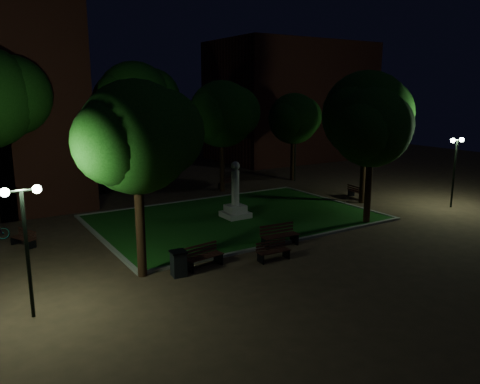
% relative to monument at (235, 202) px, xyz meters
% --- Properties ---
extents(ground, '(80.00, 80.00, 0.00)m').
position_rel_monument_xyz_m(ground, '(0.00, -2.00, -0.96)').
color(ground, '#433021').
extents(lawn, '(15.00, 10.00, 0.08)m').
position_rel_monument_xyz_m(lawn, '(0.00, 0.00, -0.92)').
color(lawn, '#154C12').
rests_on(lawn, ground).
extents(lawn_kerb, '(15.40, 10.40, 0.12)m').
position_rel_monument_xyz_m(lawn_kerb, '(0.00, 0.00, -0.90)').
color(lawn_kerb, slate).
rests_on(lawn_kerb, ground).
extents(monument, '(1.40, 1.40, 3.20)m').
position_rel_monument_xyz_m(monument, '(0.00, 0.00, 0.00)').
color(monument, '#A69F96').
rests_on(monument, lawn).
extents(building_far, '(16.00, 10.00, 12.00)m').
position_rel_monument_xyz_m(building_far, '(18.00, 18.00, 5.04)').
color(building_far, '#57251B').
rests_on(building_far, ground).
extents(tree_west, '(5.20, 4.24, 7.55)m').
position_rel_monument_xyz_m(tree_west, '(-7.41, -5.25, 4.47)').
color(tree_west, black).
rests_on(tree_west, ground).
extents(tree_north_wl, '(6.05, 4.94, 9.02)m').
position_rel_monument_xyz_m(tree_north_wl, '(-2.46, 8.52, 5.59)').
color(tree_north_wl, black).
rests_on(tree_north_wl, ground).
extents(tree_north_er, '(5.73, 4.67, 7.85)m').
position_rel_monument_xyz_m(tree_north_er, '(3.19, 6.78, 4.55)').
color(tree_north_er, black).
rests_on(tree_north_er, ground).
extents(tree_ne, '(4.93, 4.03, 6.96)m').
position_rel_monument_xyz_m(tree_ne, '(10.21, 7.56, 3.98)').
color(tree_ne, black).
rests_on(tree_ne, ground).
extents(tree_east, '(6.76, 5.52, 8.37)m').
position_rel_monument_xyz_m(tree_east, '(9.06, -1.11, 4.65)').
color(tree_east, black).
rests_on(tree_east, ground).
extents(tree_se, '(5.13, 4.19, 7.30)m').
position_rel_monument_xyz_m(tree_se, '(5.68, -4.64, 4.24)').
color(tree_se, black).
rests_on(tree_se, ground).
extents(tree_far_north, '(5.24, 4.28, 7.60)m').
position_rel_monument_xyz_m(tree_far_north, '(-2.50, 11.81, 4.50)').
color(tree_far_north, black).
rests_on(tree_far_north, ground).
extents(lamppost_sw, '(1.18, 0.28, 4.28)m').
position_rel_monument_xyz_m(lamppost_sw, '(-11.70, -6.62, 2.05)').
color(lamppost_sw, black).
rests_on(lamppost_sw, ground).
extents(lamppost_se, '(1.18, 0.28, 4.33)m').
position_rel_monument_xyz_m(lamppost_se, '(12.75, -4.94, 2.08)').
color(lamppost_se, black).
rests_on(lamppost_se, ground).
extents(lamppost_nw, '(1.18, 0.28, 4.42)m').
position_rel_monument_xyz_m(lamppost_nw, '(-10.40, 9.13, 2.14)').
color(lamppost_nw, black).
rests_on(lamppost_nw, ground).
extents(lamppost_ne, '(1.18, 0.28, 4.15)m').
position_rel_monument_xyz_m(lamppost_ne, '(9.99, 7.12, 1.98)').
color(lamppost_ne, black).
rests_on(lamppost_ne, ground).
extents(bench_near_left, '(1.50, 0.62, 0.81)m').
position_rel_monument_xyz_m(bench_near_left, '(-2.14, -6.54, -0.58)').
color(bench_near_left, black).
rests_on(bench_near_left, ground).
extents(bench_near_right, '(1.88, 0.78, 1.01)m').
position_rel_monument_xyz_m(bench_near_right, '(-0.78, -5.17, -0.48)').
color(bench_near_right, black).
rests_on(bench_near_right, ground).
extents(bench_west_near, '(1.74, 0.81, 0.92)m').
position_rel_monument_xyz_m(bench_west_near, '(-5.05, -5.67, -0.52)').
color(bench_west_near, black).
rests_on(bench_west_near, ground).
extents(bench_left_side, '(1.02, 1.49, 0.77)m').
position_rel_monument_xyz_m(bench_left_side, '(-10.88, 1.14, -0.59)').
color(bench_left_side, black).
rests_on(bench_left_side, ground).
extents(bench_right_side, '(0.73, 1.63, 0.86)m').
position_rel_monument_xyz_m(bench_right_side, '(9.61, -0.05, -0.55)').
color(bench_right_side, black).
rests_on(bench_right_side, ground).
extents(bench_far_side, '(1.75, 1.10, 0.91)m').
position_rel_monument_xyz_m(bench_far_side, '(4.02, 7.52, -0.53)').
color(bench_far_side, black).
rests_on(bench_far_side, ground).
extents(trash_bin, '(0.65, 0.65, 1.02)m').
position_rel_monument_xyz_m(trash_bin, '(-6.31, -6.01, -0.44)').
color(trash_bin, black).
rests_on(trash_bin, ground).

